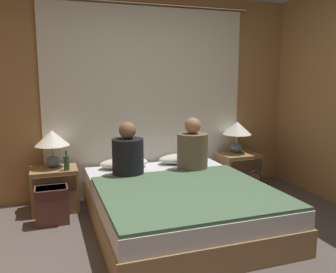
% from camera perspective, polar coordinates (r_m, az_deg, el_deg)
% --- Properties ---
extents(ground_plane, '(16.00, 16.00, 0.00)m').
position_cam_1_polar(ground_plane, '(3.01, 8.25, -20.23)').
color(ground_plane, '#564C47').
extents(wall_back, '(4.08, 0.06, 2.50)m').
position_cam_1_polar(wall_back, '(4.56, -3.50, 6.52)').
color(wall_back, '#A37547').
rests_on(wall_back, ground_plane).
extents(curtain_panel, '(2.76, 0.03, 2.37)m').
position_cam_1_polar(curtain_panel, '(4.51, -3.28, 5.59)').
color(curtain_panel, white).
rests_on(curtain_panel, ground_plane).
extents(bed, '(1.67, 2.08, 0.41)m').
position_cam_1_polar(bed, '(3.69, 1.62, -10.88)').
color(bed, '#99754C').
rests_on(bed, ground_plane).
extents(nightstand_left, '(0.50, 0.41, 0.48)m').
position_cam_1_polar(nightstand_left, '(4.24, -17.68, -8.04)').
color(nightstand_left, '#937047').
rests_on(nightstand_left, ground_plane).
extents(nightstand_right, '(0.50, 0.41, 0.48)m').
position_cam_1_polar(nightstand_right, '(4.87, 11.21, -5.46)').
color(nightstand_right, '#937047').
rests_on(nightstand_right, ground_plane).
extents(lamp_left, '(0.38, 0.38, 0.42)m').
position_cam_1_polar(lamp_left, '(4.18, -18.09, -0.68)').
color(lamp_left, slate).
rests_on(lamp_left, nightstand_left).
extents(lamp_right, '(0.38, 0.38, 0.42)m').
position_cam_1_polar(lamp_right, '(4.82, 11.03, 0.95)').
color(lamp_right, slate).
rests_on(lamp_right, nightstand_right).
extents(pillow_left, '(0.59, 0.29, 0.12)m').
position_cam_1_polar(pillow_left, '(4.30, -7.05, -4.25)').
color(pillow_left, silver).
rests_on(pillow_left, bed).
extents(pillow_right, '(0.59, 0.29, 0.12)m').
position_cam_1_polar(pillow_right, '(4.51, 2.15, -3.54)').
color(pillow_right, silver).
rests_on(pillow_right, bed).
extents(blanket_on_bed, '(1.61, 1.49, 0.03)m').
position_cam_1_polar(blanket_on_bed, '(3.38, 3.27, -8.85)').
color(blanket_on_bed, '#4C6B4C').
rests_on(blanket_on_bed, bed).
extents(person_left_in_bed, '(0.35, 0.35, 0.60)m').
position_cam_1_polar(person_left_in_bed, '(3.93, -6.45, -2.85)').
color(person_left_in_bed, black).
rests_on(person_left_in_bed, bed).
extents(person_right_in_bed, '(0.36, 0.36, 0.62)m').
position_cam_1_polar(person_right_in_bed, '(4.16, 3.94, -2.03)').
color(person_right_in_bed, brown).
rests_on(person_right_in_bed, bed).
extents(beer_bottle_on_left_stand, '(0.06, 0.06, 0.22)m').
position_cam_1_polar(beer_bottle_on_left_stand, '(4.04, -15.97, -4.03)').
color(beer_bottle_on_left_stand, '#2D4C28').
rests_on(beer_bottle_on_left_stand, nightstand_left).
extents(backpack_on_floor, '(0.33, 0.25, 0.38)m').
position_cam_1_polar(backpack_on_floor, '(3.88, -18.13, -10.10)').
color(backpack_on_floor, brown).
rests_on(backpack_on_floor, ground_plane).
extents(handbag_on_floor, '(0.29, 0.20, 0.36)m').
position_cam_1_polar(handbag_on_floor, '(4.53, 13.54, -8.39)').
color(handbag_on_floor, black).
rests_on(handbag_on_floor, ground_plane).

